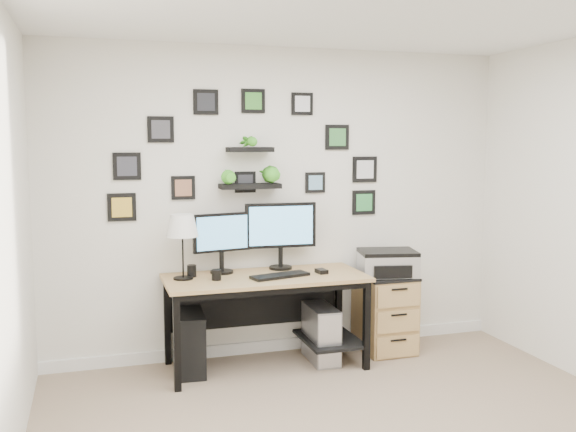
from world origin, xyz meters
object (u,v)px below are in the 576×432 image
object	(u,v)px
pc_tower_grey	(321,334)
printer	(388,263)
table_lamp	(182,227)
mug	(216,275)
file_cabinet	(385,313)
desk	(269,290)
pc_tower_black	(190,342)
monitor_left	(222,238)
monitor_right	(281,230)

from	to	relation	value
pc_tower_grey	printer	xyz separation A→B (m)	(0.63, 0.07, 0.55)
table_lamp	mug	world-z (taller)	table_lamp
file_cabinet	printer	world-z (taller)	printer
desk	table_lamp	world-z (taller)	table_lamp
pc_tower_black	printer	distance (m)	1.79
monitor_left	table_lamp	xyz separation A→B (m)	(-0.33, -0.13, 0.12)
monitor_right	pc_tower_grey	distance (m)	0.92
pc_tower_grey	file_cabinet	distance (m)	0.64
pc_tower_grey	printer	world-z (taller)	printer
monitor_right	pc_tower_grey	world-z (taller)	monitor_right
mug	file_cabinet	xyz separation A→B (m)	(1.50, 0.14, -0.46)
table_lamp	pc_tower_grey	size ratio (longest dim) A/B	1.08
pc_tower_grey	file_cabinet	bearing A→B (deg)	8.04
printer	pc_tower_grey	bearing A→B (deg)	-173.67
table_lamp	file_cabinet	distance (m)	1.93
pc_tower_black	file_cabinet	xyz separation A→B (m)	(1.70, 0.02, 0.10)
desk	printer	size ratio (longest dim) A/B	2.97
desk	mug	xyz separation A→B (m)	(-0.44, -0.08, 0.17)
printer	file_cabinet	bearing A→B (deg)	115.88
printer	pc_tower_black	bearing A→B (deg)	-179.85
monitor_right	mug	xyz separation A→B (m)	(-0.60, -0.27, -0.29)
monitor_right	pc_tower_black	xyz separation A→B (m)	(-0.80, -0.15, -0.84)
monitor_left	pc_tower_black	distance (m)	0.86
mug	file_cabinet	size ratio (longest dim) A/B	0.12
table_lamp	pc_tower_grey	xyz separation A→B (m)	(1.12, -0.07, -0.93)
desk	file_cabinet	distance (m)	1.11
printer	monitor_left	bearing A→B (deg)	174.86
monitor_left	table_lamp	world-z (taller)	table_lamp
mug	pc_tower_grey	distance (m)	1.05
table_lamp	desk	bearing A→B (deg)	-3.16
monitor_left	file_cabinet	bearing A→B (deg)	-4.45
mug	pc_tower_black	distance (m)	0.60
mug	pc_tower_black	xyz separation A→B (m)	(-0.20, 0.11, -0.55)
file_cabinet	monitor_left	bearing A→B (deg)	175.55
printer	mug	bearing A→B (deg)	-175.56
monitor_right	pc_tower_black	bearing A→B (deg)	-169.02
desk	pc_tower_black	xyz separation A→B (m)	(-0.64, 0.04, -0.39)
monitor_right	pc_tower_grey	bearing A→B (deg)	-37.90
pc_tower_black	file_cabinet	size ratio (longest dim) A/B	0.72
desk	file_cabinet	world-z (taller)	desk
pc_tower_grey	monitor_right	bearing A→B (deg)	142.10
file_cabinet	mug	bearing A→B (deg)	-174.86
table_lamp	file_cabinet	size ratio (longest dim) A/B	0.76
monitor_left	monitor_right	xyz separation A→B (m)	(0.51, 0.02, 0.04)
monitor_right	table_lamp	bearing A→B (deg)	-169.65
file_cabinet	printer	distance (m)	0.44
monitor_right	desk	bearing A→B (deg)	-129.86
desk	monitor_left	size ratio (longest dim) A/B	3.26
desk	printer	bearing A→B (deg)	2.15
file_cabinet	pc_tower_grey	bearing A→B (deg)	-171.96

